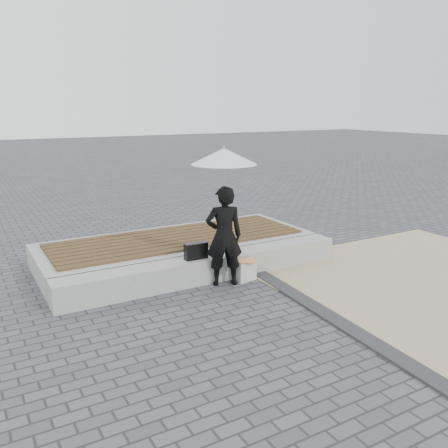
# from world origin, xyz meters

# --- Properties ---
(ground) EXTENTS (80.00, 80.00, 0.00)m
(ground) POSITION_xyz_m (0.00, 0.00, 0.00)
(ground) COLOR #4D4E52
(ground) RESTS_ON ground
(terrazzo_zone) EXTENTS (5.00, 5.00, 0.02)m
(terrazzo_zone) POSITION_xyz_m (3.20, -0.50, 0.01)
(terrazzo_zone) COLOR tan
(terrazzo_zone) RESTS_ON ground
(edging_band) EXTENTS (0.61, 5.20, 0.04)m
(edging_band) POSITION_xyz_m (0.75, -0.50, 0.02)
(edging_band) COLOR #303033
(edging_band) RESTS_ON ground
(seating_ledge) EXTENTS (5.00, 0.45, 0.40)m
(seating_ledge) POSITION_xyz_m (0.00, 1.60, 0.20)
(seating_ledge) COLOR #ADADA8
(seating_ledge) RESTS_ON ground
(timber_platform) EXTENTS (5.00, 2.00, 0.40)m
(timber_platform) POSITION_xyz_m (0.00, 2.80, 0.20)
(timber_platform) COLOR #A1A29C
(timber_platform) RESTS_ON ground
(timber_decking) EXTENTS (4.60, 1.60, 0.04)m
(timber_decking) POSITION_xyz_m (0.00, 2.80, 0.42)
(timber_decking) COLOR #533D1D
(timber_decking) RESTS_ON timber_platform
(woman) EXTENTS (0.68, 0.55, 1.60)m
(woman) POSITION_xyz_m (0.12, 1.27, 0.80)
(woman) COLOR black
(woman) RESTS_ON ground
(parasol) EXTENTS (1.00, 1.00, 1.28)m
(parasol) POSITION_xyz_m (0.12, 1.27, 2.06)
(parasol) COLOR #BABBBF
(parasol) RESTS_ON ground
(handbag) EXTENTS (0.38, 0.14, 0.27)m
(handbag) POSITION_xyz_m (-0.23, 1.57, 0.53)
(handbag) COLOR black
(handbag) RESTS_ON seating_ledge
(canvas_tote) EXTENTS (0.35, 0.18, 0.35)m
(canvas_tote) POSITION_xyz_m (0.51, 1.23, 0.18)
(canvas_tote) COLOR silver
(canvas_tote) RESTS_ON ground
(magazine) EXTENTS (0.34, 0.30, 0.01)m
(magazine) POSITION_xyz_m (0.51, 1.18, 0.35)
(magazine) COLOR #FB2D34
(magazine) RESTS_ON canvas_tote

